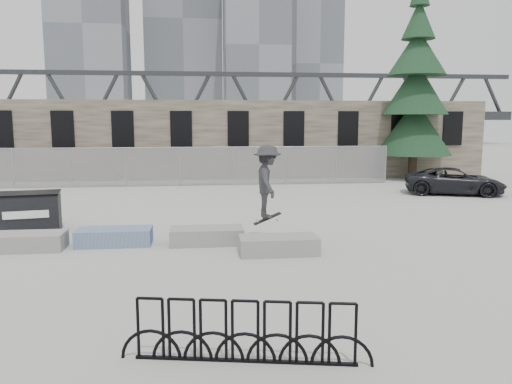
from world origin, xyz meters
TOP-DOWN VIEW (x-y plane):
  - ground at (0.00, 0.00)m, footprint 120.00×120.00m
  - stone_wall at (0.00, 16.24)m, footprint 36.00×2.58m
  - chainlink_fence at (-0.00, 12.50)m, footprint 22.06×0.06m
  - planter_far_left at (-3.58, -0.06)m, footprint 2.00×0.90m
  - planter_center_left at (-1.34, 0.25)m, footprint 2.00×0.90m
  - planter_center_right at (1.17, 0.08)m, footprint 2.00×0.90m
  - planter_offset at (2.97, -1.17)m, footprint 2.00×0.90m
  - dumpster at (-4.20, 2.18)m, footprint 2.02×1.45m
  - bike_rack at (1.60, -6.83)m, footprint 3.54×0.71m
  - spruce_tree at (13.34, 14.36)m, footprint 4.27×4.27m
  - skyline_towers at (-1.01, 93.81)m, footprint 58.00×28.00m
  - truss_bridge at (10.00, 55.00)m, footprint 70.00×3.00m
  - suv at (12.64, 8.16)m, footprint 4.79×3.33m
  - skateboarder at (2.83, -0.08)m, footprint 0.78×1.30m

SIDE VIEW (x-z plane):
  - ground at x=0.00m, z-range 0.00..0.00m
  - planter_far_left at x=-3.58m, z-range 0.02..0.47m
  - planter_center_left at x=-1.34m, z-range 0.02..0.47m
  - planter_center_right at x=1.17m, z-range 0.02..0.47m
  - planter_offset at x=2.97m, z-range 0.02..0.47m
  - bike_rack at x=1.60m, z-range -0.01..0.89m
  - suv at x=12.64m, z-range 0.00..1.22m
  - dumpster at x=-4.20m, z-range 0.01..1.22m
  - chainlink_fence at x=0.00m, z-range 0.03..2.05m
  - skateboarder at x=2.83m, z-range 0.63..2.82m
  - stone_wall at x=0.00m, z-range 0.01..4.51m
  - truss_bridge at x=10.00m, z-range -0.77..9.03m
  - spruce_tree at x=13.34m, z-range -0.79..10.71m
  - skyline_towers at x=-1.01m, z-range -3.21..44.79m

